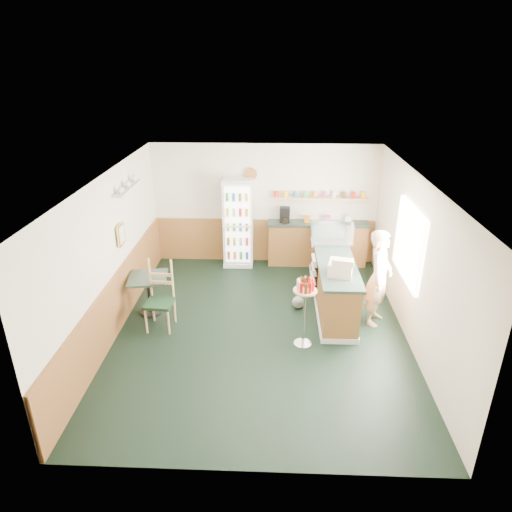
# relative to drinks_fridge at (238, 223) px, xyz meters

# --- Properties ---
(ground) EXTENTS (6.00, 6.00, 0.00)m
(ground) POSITION_rel_drinks_fridge_xyz_m (0.58, -2.74, -0.99)
(ground) COLOR black
(ground) RESTS_ON ground
(room_envelope) EXTENTS (5.04, 6.02, 2.72)m
(room_envelope) POSITION_rel_drinks_fridge_xyz_m (0.36, -2.01, 0.53)
(room_envelope) COLOR silver
(room_envelope) RESTS_ON ground
(service_counter) EXTENTS (0.68, 3.01, 1.01)m
(service_counter) POSITION_rel_drinks_fridge_xyz_m (1.93, -1.67, -0.53)
(service_counter) COLOR olive
(service_counter) RESTS_ON ground
(back_counter) EXTENTS (2.24, 0.42, 1.69)m
(back_counter) POSITION_rel_drinks_fridge_xyz_m (1.77, 0.06, -0.44)
(back_counter) COLOR olive
(back_counter) RESTS_ON ground
(drinks_fridge) EXTENTS (0.66, 0.54, 1.99)m
(drinks_fridge) POSITION_rel_drinks_fridge_xyz_m (0.00, 0.00, 0.00)
(drinks_fridge) COLOR white
(drinks_fridge) RESTS_ON ground
(display_case) EXTENTS (0.80, 0.42, 0.46)m
(display_case) POSITION_rel_drinks_fridge_xyz_m (1.93, -1.18, 0.24)
(display_case) COLOR silver
(display_case) RESTS_ON service_counter
(cash_register) EXTENTS (0.47, 0.49, 0.23)m
(cash_register) POSITION_rel_drinks_fridge_xyz_m (1.93, -2.55, 0.13)
(cash_register) COLOR beige
(cash_register) RESTS_ON service_counter
(shopkeeper) EXTENTS (0.62, 0.70, 1.75)m
(shopkeeper) POSITION_rel_drinks_fridge_xyz_m (2.63, -2.39, -0.12)
(shopkeeper) COLOR tan
(shopkeeper) RESTS_ON ground
(condiment_stand) EXTENTS (0.38, 0.38, 1.19)m
(condiment_stand) POSITION_rel_drinks_fridge_xyz_m (1.31, -3.17, -0.17)
(condiment_stand) COLOR silver
(condiment_stand) RESTS_ON ground
(newspaper_rack) EXTENTS (0.09, 0.44, 0.70)m
(newspaper_rack) POSITION_rel_drinks_fridge_xyz_m (1.58, -1.68, -0.42)
(newspaper_rack) COLOR black
(newspaper_rack) RESTS_ON ground
(cafe_table) EXTENTS (0.78, 0.78, 0.75)m
(cafe_table) POSITION_rel_drinks_fridge_xyz_m (-1.47, -2.28, -0.47)
(cafe_table) COLOR black
(cafe_table) RESTS_ON ground
(cafe_chair) EXTENTS (0.49, 0.49, 1.23)m
(cafe_chair) POSITION_rel_drinks_fridge_xyz_m (-1.16, -2.66, -0.35)
(cafe_chair) COLOR black
(cafe_chair) RESTS_ON ground
(dog_doorstop) EXTENTS (0.23, 0.30, 0.27)m
(dog_doorstop) POSITION_rel_drinks_fridge_xyz_m (1.28, -1.98, -0.86)
(dog_doorstop) COLOR gray
(dog_doorstop) RESTS_ON ground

